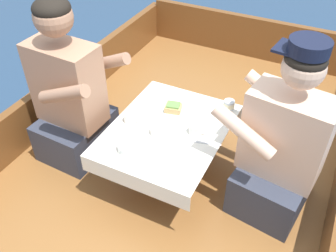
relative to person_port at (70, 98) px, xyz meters
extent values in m
plane|color=navy|center=(0.61, 0.12, -0.76)|extent=(60.00, 60.00, 0.00)
cube|color=brown|center=(0.61, 0.12, -0.58)|extent=(1.97, 3.25, 0.34)
cube|color=brown|center=(-0.35, 0.12, -0.26)|extent=(0.06, 3.25, 0.31)
cube|color=brown|center=(0.61, 1.72, -0.23)|extent=(1.85, 0.06, 0.36)
cylinder|color=#B2B2B7|center=(0.61, 0.07, -0.25)|extent=(0.07, 0.07, 0.33)
cube|color=brown|center=(0.61, 0.07, -0.08)|extent=(0.59, 0.76, 0.02)
cube|color=white|center=(0.61, 0.07, -0.07)|extent=(0.62, 0.79, 0.00)
cube|color=white|center=(0.61, -0.32, -0.12)|extent=(0.62, 0.00, 0.10)
cube|color=white|center=(0.61, 0.46, -0.12)|extent=(0.62, 0.00, 0.10)
cube|color=#333847|center=(-0.01, 0.00, -0.28)|extent=(0.38, 0.46, 0.26)
cube|color=tan|center=(-0.01, 0.00, 0.10)|extent=(0.41, 0.24, 0.50)
sphere|color=tan|center=(-0.01, 0.00, 0.50)|extent=(0.21, 0.21, 0.21)
ellipsoid|color=black|center=(-0.01, 0.00, 0.54)|extent=(0.20, 0.20, 0.11)
cylinder|color=tan|center=(0.16, 0.17, 0.19)|extent=(0.34, 0.08, 0.21)
cylinder|color=tan|center=(0.14, -0.19, 0.19)|extent=(0.34, 0.08, 0.21)
cube|color=#333847|center=(1.22, 0.13, -0.28)|extent=(0.42, 0.49, 0.26)
cube|color=beige|center=(1.22, 0.13, 0.08)|extent=(0.43, 0.27, 0.47)
sphere|color=beige|center=(1.22, 0.13, 0.46)|extent=(0.19, 0.19, 0.19)
ellipsoid|color=black|center=(1.22, 0.13, 0.50)|extent=(0.18, 0.18, 0.10)
cylinder|color=beige|center=(1.05, -0.03, 0.16)|extent=(0.34, 0.12, 0.21)
cylinder|color=beige|center=(1.10, 0.33, 0.16)|extent=(0.34, 0.12, 0.21)
cylinder|color=black|center=(1.22, 0.13, 0.56)|extent=(0.18, 0.18, 0.06)
cube|color=black|center=(1.14, 0.14, 0.53)|extent=(0.12, 0.15, 0.01)
cylinder|color=silver|center=(0.57, 0.22, -0.06)|extent=(0.17, 0.17, 0.01)
cylinder|color=silver|center=(0.76, -0.12, -0.06)|extent=(0.18, 0.18, 0.01)
cube|color=tan|center=(0.57, 0.22, -0.04)|extent=(0.11, 0.09, 0.04)
cube|color=#669347|center=(0.57, 0.22, -0.01)|extent=(0.09, 0.08, 0.01)
cylinder|color=silver|center=(0.50, -0.17, -0.04)|extent=(0.12, 0.12, 0.04)
cylinder|color=beige|center=(0.50, -0.17, -0.03)|extent=(0.10, 0.10, 0.02)
cylinder|color=silver|center=(0.59, 0.02, -0.04)|extent=(0.12, 0.12, 0.04)
cylinder|color=beige|center=(0.59, 0.02, -0.03)|extent=(0.10, 0.10, 0.02)
cylinder|color=silver|center=(0.39, 0.04, -0.04)|extent=(0.07, 0.07, 0.05)
torus|color=silver|center=(0.43, 0.04, -0.04)|extent=(0.04, 0.01, 0.04)
cylinder|color=#3D2314|center=(0.39, 0.04, -0.02)|extent=(0.06, 0.06, 0.01)
cylinder|color=silver|center=(0.76, 0.11, -0.04)|extent=(0.07, 0.07, 0.05)
torus|color=silver|center=(0.81, 0.11, -0.03)|extent=(0.04, 0.01, 0.04)
cylinder|color=#3D2314|center=(0.76, 0.11, -0.02)|extent=(0.06, 0.06, 0.01)
cylinder|color=silver|center=(0.85, 0.40, -0.04)|extent=(0.06, 0.06, 0.05)
cylinder|color=beige|center=(0.85, 0.40, -0.04)|extent=(0.07, 0.07, 0.03)
cube|color=silver|center=(0.79, -0.24, -0.06)|extent=(0.17, 0.05, 0.00)
cube|color=silver|center=(0.84, 0.05, -0.06)|extent=(0.17, 0.05, 0.00)
ellipsoid|color=silver|center=(0.91, 0.07, -0.06)|extent=(0.04, 0.02, 0.01)
cube|color=silver|center=(0.35, -0.23, -0.06)|extent=(0.07, 0.16, 0.00)
camera|label=1|loc=(1.32, -1.36, 1.28)|focal=40.00mm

